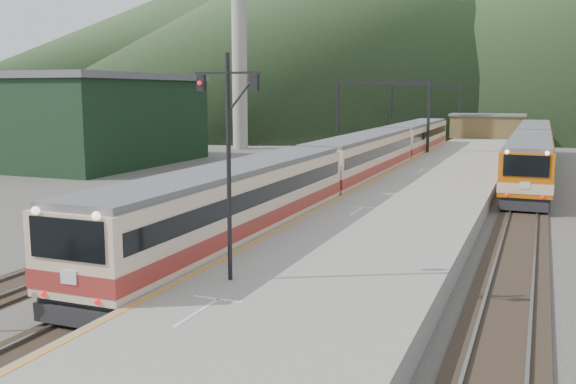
% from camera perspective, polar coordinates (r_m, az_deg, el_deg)
% --- Properties ---
extents(track_main, '(2.60, 200.00, 0.23)m').
position_cam_1_polar(track_main, '(50.56, 7.43, 1.05)').
color(track_main, black).
rests_on(track_main, ground).
extents(track_far, '(2.60, 200.00, 0.23)m').
position_cam_1_polar(track_far, '(52.00, 2.08, 1.33)').
color(track_far, black).
rests_on(track_far, ground).
extents(track_second, '(2.60, 200.00, 0.23)m').
position_cam_1_polar(track_second, '(49.07, 20.55, 0.31)').
color(track_second, black).
rests_on(track_second, ground).
extents(platform, '(8.00, 100.00, 1.00)m').
position_cam_1_polar(platform, '(47.49, 13.40, 0.90)').
color(platform, gray).
rests_on(platform, ground).
extents(gantry_near, '(9.55, 0.25, 8.00)m').
position_cam_1_polar(gantry_near, '(65.36, 8.35, 7.65)').
color(gantry_near, black).
rests_on(gantry_near, ground).
extents(gantry_far, '(9.55, 0.25, 8.00)m').
position_cam_1_polar(gantry_far, '(89.86, 12.08, 7.87)').
color(gantry_far, black).
rests_on(gantry_far, ground).
extents(warehouse, '(14.50, 20.50, 8.60)m').
position_cam_1_polar(warehouse, '(64.68, -16.96, 6.22)').
color(warehouse, black).
rests_on(warehouse, ground).
extents(smokestack, '(1.80, 1.80, 30.00)m').
position_cam_1_polar(smokestack, '(78.86, -4.37, 14.77)').
color(smokestack, '#9E998E').
rests_on(smokestack, ground).
extents(station_shed, '(9.40, 4.40, 3.10)m').
position_cam_1_polar(station_shed, '(86.94, 17.31, 5.65)').
color(station_shed, brown).
rests_on(station_shed, platform).
extents(hill_a, '(180.00, 180.00, 60.00)m').
position_cam_1_polar(hill_a, '(206.63, 7.09, 15.26)').
color(hill_a, '#2A4124').
rests_on(hill_a, ground).
extents(hill_d, '(200.00, 200.00, 55.00)m').
position_cam_1_polar(hill_d, '(282.31, -6.54, 13.04)').
color(hill_d, '#2A4124').
rests_on(hill_d, ground).
extents(main_train, '(3.12, 63.85, 3.80)m').
position_cam_1_polar(main_train, '(47.79, 6.70, 3.10)').
color(main_train, beige).
rests_on(main_train, track_main).
extents(second_train, '(2.98, 40.53, 3.63)m').
position_cam_1_polar(second_train, '(58.36, 20.87, 3.54)').
color(second_train, '#C95809').
rests_on(second_train, track_second).
extents(signal_mast, '(2.20, 0.19, 7.08)m').
position_cam_1_polar(signal_mast, '(19.89, -5.32, 4.24)').
color(signal_mast, black).
rests_on(signal_mast, platform).
extents(short_signal_b, '(0.23, 0.17, 2.27)m').
position_cam_1_polar(short_signal_b, '(46.95, 3.69, 2.22)').
color(short_signal_b, black).
rests_on(short_signal_b, ground).
extents(short_signal_c, '(0.26, 0.23, 2.27)m').
position_cam_1_polar(short_signal_c, '(33.97, -13.12, -0.57)').
color(short_signal_c, black).
rests_on(short_signal_c, ground).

